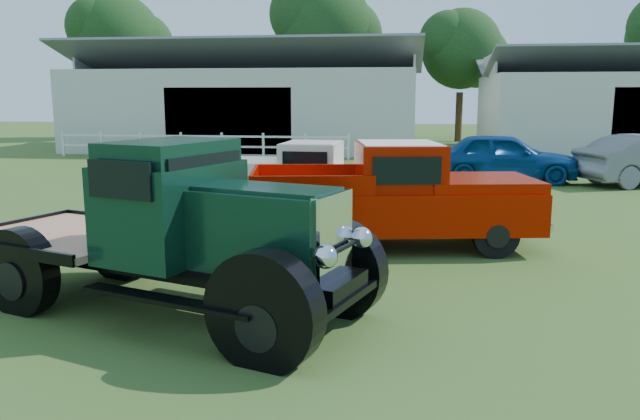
% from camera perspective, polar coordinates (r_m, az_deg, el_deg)
% --- Properties ---
extents(ground, '(120.00, 120.00, 0.00)m').
position_cam_1_polar(ground, '(9.17, -2.26, -7.77)').
color(ground, '#45641F').
extents(shed_left, '(18.80, 10.20, 5.60)m').
position_cam_1_polar(shed_left, '(35.62, -6.28, 10.16)').
color(shed_left, beige).
rests_on(shed_left, ground).
extents(fence_rail, '(14.20, 0.16, 1.20)m').
position_cam_1_polar(fence_rail, '(30.21, -10.78, 5.85)').
color(fence_rail, white).
rests_on(fence_rail, ground).
extents(tree_a, '(6.30, 6.30, 10.50)m').
position_cam_1_polar(tree_a, '(46.00, -17.92, 12.80)').
color(tree_a, black).
rests_on(tree_a, ground).
extents(tree_b, '(6.90, 6.90, 11.50)m').
position_cam_1_polar(tree_b, '(43.04, 0.28, 14.16)').
color(tree_b, black).
rests_on(tree_b, ground).
extents(tree_c, '(5.40, 5.40, 9.00)m').
position_cam_1_polar(tree_c, '(41.77, 12.73, 12.32)').
color(tree_c, black).
rests_on(tree_c, ground).
extents(vintage_flatbed, '(6.22, 4.04, 2.30)m').
position_cam_1_polar(vintage_flatbed, '(8.46, -13.91, -1.58)').
color(vintage_flatbed, black).
rests_on(vintage_flatbed, ground).
extents(red_pickup, '(5.84, 3.03, 2.03)m').
position_cam_1_polar(red_pickup, '(11.94, 6.62, 1.41)').
color(red_pickup, '#AB0F00').
rests_on(red_pickup, ground).
extents(white_pickup, '(4.87, 2.10, 1.76)m').
position_cam_1_polar(white_pickup, '(14.98, -1.10, 2.75)').
color(white_pickup, silver).
rests_on(white_pickup, ground).
extents(misc_car_blue, '(5.01, 2.30, 1.67)m').
position_cam_1_polar(misc_car_blue, '(22.18, 16.44, 4.67)').
color(misc_car_blue, navy).
rests_on(misc_car_blue, ground).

